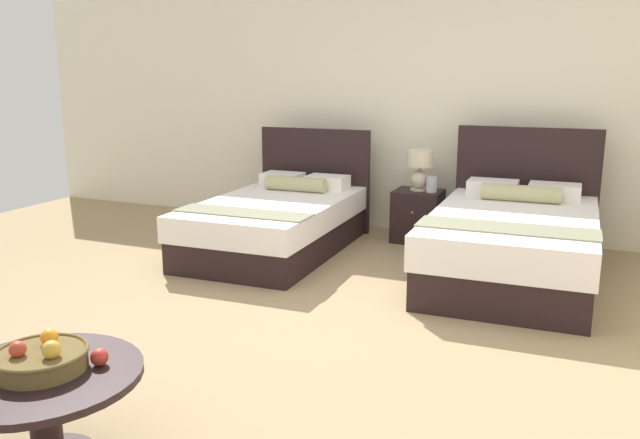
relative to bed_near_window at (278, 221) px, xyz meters
The scene contains 10 objects.
ground_plane 2.09m from the bed_near_window, 57.23° to the right, with size 10.13×9.81×0.02m, color #9F845F.
wall_back 2.04m from the bed_near_window, 50.78° to the left, with size 10.13×0.12×2.61m, color white.
bed_near_window is the anchor object (origin of this frame).
bed_near_corner 2.23m from the bed_near_window, ahead, with size 1.38×2.20×1.20m.
nightstand 1.46m from the bed_near_window, 36.89° to the left, with size 0.48×0.43×0.53m.
table_lamp 1.55m from the bed_near_window, 37.51° to the left, with size 0.27×0.27×0.41m.
vase 1.59m from the bed_near_window, 32.53° to the left, with size 0.11×0.11×0.16m.
coffee_table 3.68m from the bed_near_window, 79.51° to the right, with size 0.88×0.88×0.45m.
fruit_bowl 3.67m from the bed_near_window, 79.57° to the right, with size 0.41×0.41×0.16m.
loose_apple 3.57m from the bed_near_window, 75.98° to the right, with size 0.08×0.08×0.08m.
Camera 1 is at (1.73, -3.82, 1.74)m, focal length 36.70 mm.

